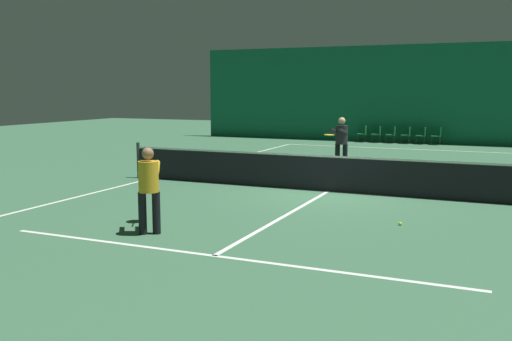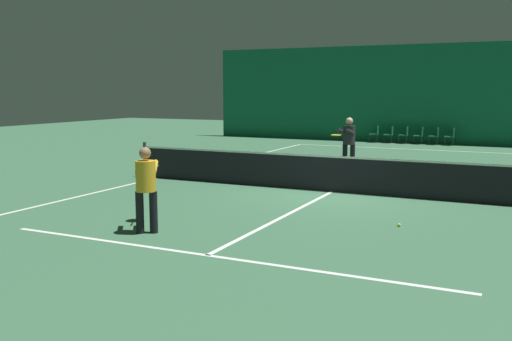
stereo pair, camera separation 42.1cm
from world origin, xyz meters
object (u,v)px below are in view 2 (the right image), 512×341
tennis_net (332,173)px  courtside_chair_2 (405,134)px  courtside_chair_3 (420,134)px  courtside_chair_5 (451,135)px  player_near (146,183)px  player_far (349,140)px  courtside_chair_0 (376,133)px  courtside_chair_4 (435,135)px  courtside_chair_1 (390,133)px  tennis_ball (399,225)px

tennis_net → courtside_chair_2: size_ratio=14.29×
courtside_chair_3 → courtside_chair_5: 1.46m
tennis_net → player_near: player_near is taller
player_far → courtside_chair_0: (-1.62, 10.35, -0.53)m
player_near → player_far: bearing=-36.4°
tennis_net → courtside_chair_0: 14.73m
courtside_chair_4 → courtside_chair_5: (0.73, 0.00, 0.00)m
courtside_chair_0 → courtside_chair_4: same height
courtside_chair_4 → courtside_chair_3: bearing=-90.0°
courtside_chair_1 → courtside_chair_2: size_ratio=1.00×
player_near → courtside_chair_4: player_near is taller
courtside_chair_5 → tennis_ball: bearing=3.8°
courtside_chair_5 → player_far: bearing=-11.0°
player_far → courtside_chair_2: player_far is taller
tennis_net → courtside_chair_0: bearing=99.5°
tennis_ball → courtside_chair_1: bearing=103.0°
tennis_net → player_far: (-0.81, 4.17, 0.50)m
courtside_chair_1 → courtside_chair_4: 2.18m
courtside_chair_1 → courtside_chair_3: (1.46, 0.00, 0.00)m
tennis_ball → courtside_chair_5: bearing=93.8°
courtside_chair_5 → courtside_chair_0: bearing=-90.0°
player_near → courtside_chair_3: 20.18m
courtside_chair_2 → tennis_ball: 17.94m
courtside_chair_1 → courtside_chair_5: size_ratio=1.00×
courtside_chair_4 → courtside_chair_5: 0.73m
player_near → courtside_chair_1: (0.07, 20.11, -0.45)m
courtside_chair_1 → courtside_chair_5: same height
courtside_chair_1 → courtside_chair_2: (0.73, 0.00, 0.00)m
courtside_chair_3 → courtside_chair_4: size_ratio=1.00×
courtside_chair_3 → tennis_ball: 17.82m
courtside_chair_3 → tennis_ball: courtside_chair_3 is taller
tennis_net → player_near: (-1.77, -5.59, 0.43)m
player_near → courtside_chair_3: size_ratio=1.91×
player_far → tennis_net: bearing=18.4°
tennis_net → courtside_chair_2: 14.56m
player_near → tennis_ball: bearing=-89.8°
courtside_chair_1 → tennis_ball: size_ratio=12.73×
courtside_chair_2 → tennis_ball: size_ratio=12.73×
courtside_chair_3 → courtside_chair_1: bearing=-90.0°
courtside_chair_4 → tennis_ball: courtside_chair_4 is taller
tennis_net → courtside_chair_0: tennis_net is taller
courtside_chair_1 → tennis_ball: bearing=13.0°
player_far → courtside_chair_5: player_far is taller
player_far → courtside_chair_4: size_ratio=2.07×
player_near → courtside_chair_4: size_ratio=1.91×
tennis_net → tennis_ball: tennis_net is taller
courtside_chair_4 → courtside_chair_5: same height
player_near → courtside_chair_5: bearing=-39.2°
player_near → courtside_chair_1: 20.12m
courtside_chair_3 → courtside_chair_0: bearing=-90.0°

